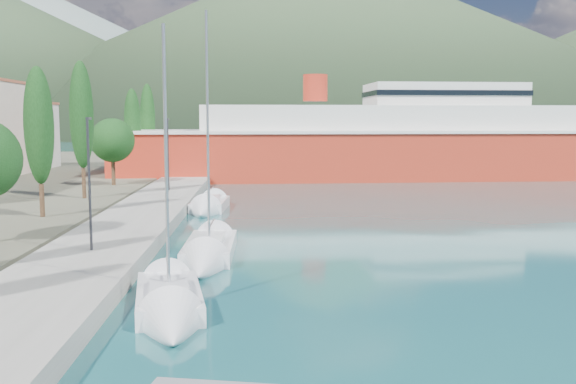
{
  "coord_description": "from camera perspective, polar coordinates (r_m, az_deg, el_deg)",
  "views": [
    {
      "loc": [
        -1.27,
        -14.7,
        6.73
      ],
      "look_at": [
        0.0,
        14.0,
        3.5
      ],
      "focal_mm": 40.0,
      "sensor_mm": 36.0,
      "label": 1
    }
  ],
  "objects": [
    {
      "name": "ground",
      "position": [
        134.87,
        -2.0,
        3.55
      ],
      "size": [
        1400.0,
        1400.0,
        0.0
      ],
      "primitive_type": "plane",
      "color": "#1B575A"
    },
    {
      "name": "quay",
      "position": [
        41.9,
        -13.15,
        -2.44
      ],
      "size": [
        5.0,
        88.0,
        0.8
      ],
      "primitive_type": "cube",
      "color": "gray",
      "rests_on": "ground"
    },
    {
      "name": "hills_far",
      "position": [
        652.52,
        10.1,
        12.53
      ],
      "size": [
        1480.0,
        900.0,
        180.0
      ],
      "color": "gray",
      "rests_on": "ground"
    },
    {
      "name": "hills_near",
      "position": [
        401.98,
        12.06,
        12.34
      ],
      "size": [
        1010.0,
        520.0,
        115.0
      ],
      "color": "#344A2E",
      "rests_on": "ground"
    },
    {
      "name": "tree_row",
      "position": [
        48.42,
        -18.96,
        5.06
      ],
      "size": [
        4.07,
        63.42,
        10.54
      ],
      "color": "#47301E",
      "rests_on": "land_strip"
    },
    {
      "name": "lamp_posts",
      "position": [
        31.35,
        -16.8,
        1.3
      ],
      "size": [
        0.15,
        48.22,
        6.06
      ],
      "color": "#2D2D33",
      "rests_on": "quay"
    },
    {
      "name": "sailboat_near",
      "position": [
        22.13,
        -10.42,
        -10.59
      ],
      "size": [
        3.46,
        7.84,
        10.88
      ],
      "color": "silver",
      "rests_on": "ground"
    },
    {
      "name": "sailboat_mid",
      "position": [
        30.35,
        -7.3,
        -5.85
      ],
      "size": [
        2.46,
        8.95,
        12.84
      ],
      "color": "silver",
      "rests_on": "ground"
    },
    {
      "name": "sailboat_far",
      "position": [
        47.05,
        -7.27,
        -1.48
      ],
      "size": [
        2.86,
        7.69,
        11.12
      ],
      "color": "silver",
      "rests_on": "ground"
    },
    {
      "name": "ferry",
      "position": [
        76.26,
        9.13,
        4.15
      ],
      "size": [
        63.78,
        16.15,
        12.56
      ],
      "color": "red",
      "rests_on": "ground"
    }
  ]
}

